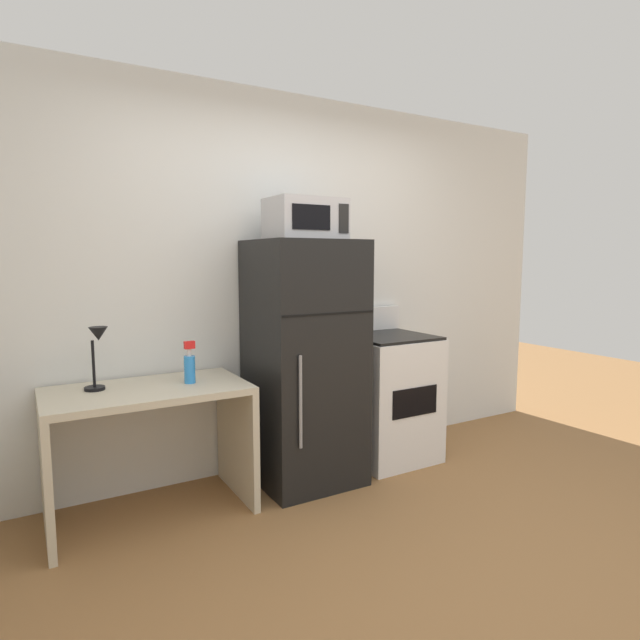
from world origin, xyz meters
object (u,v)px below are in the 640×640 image
desk (149,427)px  desk_lamp (97,347)px  oven_range (388,396)px  spray_bottle (190,366)px  microwave (305,219)px  refrigerator (304,362)px

desk → desk_lamp: desk_lamp is taller
desk_lamp → oven_range: 2.03m
desk_lamp → spray_bottle: (0.48, -0.09, -0.14)m
desk_lamp → microwave: 1.45m
oven_range → refrigerator: bearing=-178.0°
desk → desk_lamp: bearing=162.5°
spray_bottle → microwave: size_ratio=0.54×
spray_bottle → oven_range: oven_range is taller
desk_lamp → spray_bottle: size_ratio=1.42×
desk_lamp → refrigerator: (1.25, -0.08, -0.19)m
microwave → oven_range: (0.71, 0.05, -1.26)m
desk_lamp → spray_bottle: desk_lamp is taller
desk → oven_range: 1.72m
desk → desk_lamp: size_ratio=3.12×
desk_lamp → refrigerator: bearing=-3.9°
desk → microwave: microwave is taller
refrigerator → oven_range: (0.71, 0.03, -0.33)m
desk → spray_bottle: size_ratio=4.42×
refrigerator → microwave: microwave is taller
refrigerator → oven_range: size_ratio=1.45×
desk → refrigerator: refrigerator is taller
desk → spray_bottle: 0.41m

